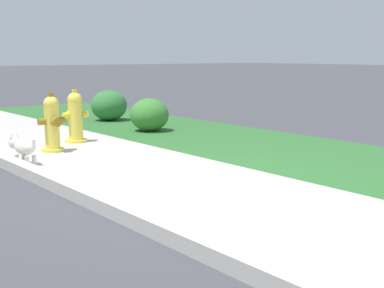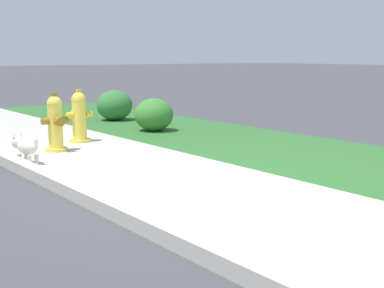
{
  "view_description": "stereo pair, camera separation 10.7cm",
  "coord_description": "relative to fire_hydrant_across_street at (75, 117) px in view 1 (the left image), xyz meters",
  "views": [
    {
      "loc": [
        4.19,
        -3.2,
        1.29
      ],
      "look_at": [
        0.03,
        0.11,
        0.4
      ],
      "focal_mm": 50.0,
      "sensor_mm": 36.0,
      "label": 1
    },
    {
      "loc": [
        4.26,
        -3.12,
        1.29
      ],
      "look_at": [
        0.03,
        0.11,
        0.4
      ],
      "focal_mm": 50.0,
      "sensor_mm": 36.0,
      "label": 2
    }
  ],
  "objects": [
    {
      "name": "shrub_bush_mid_verge",
      "position": [
        -0.32,
        1.54,
        -0.1
      ],
      "size": [
        0.66,
        0.66,
        0.56
      ],
      "color": "#3D7F33",
      "rests_on": "ground"
    },
    {
      "name": "small_white_dog",
      "position": [
        1.09,
        -1.23,
        -0.17
      ],
      "size": [
        0.47,
        0.25,
        0.38
      ],
      "rotation": [
        0.0,
        0.0,
        3.38
      ],
      "color": "silver",
      "rests_on": "ground"
    },
    {
      "name": "shrub_bush_near_lamp",
      "position": [
        -2.06,
        1.75,
        -0.08
      ],
      "size": [
        0.71,
        0.71,
        0.6
      ],
      "color": "#337538",
      "rests_on": "ground"
    },
    {
      "name": "fire_hydrant_far_end",
      "position": [
        0.54,
        -0.6,
        0.0
      ],
      "size": [
        0.35,
        0.37,
        0.79
      ],
      "rotation": [
        0.0,
        0.0,
        4.7
      ],
      "color": "yellow",
      "rests_on": "ground"
    },
    {
      "name": "street_curb",
      "position": [
        3.02,
        -1.43,
        -0.32
      ],
      "size": [
        18.0,
        0.16,
        0.12
      ],
      "primitive_type": "cube",
      "color": "#BCB7AD",
      "rests_on": "ground"
    },
    {
      "name": "sidewalk_pavement",
      "position": [
        3.02,
        -0.33,
        -0.38
      ],
      "size": [
        18.0,
        2.03,
        0.01
      ],
      "primitive_type": "cube",
      "color": "#BCB7AD",
      "rests_on": "ground"
    },
    {
      "name": "ground_plane",
      "position": [
        3.02,
        -0.33,
        -0.38
      ],
      "size": [
        120.0,
        120.0,
        0.0
      ],
      "primitive_type": "plane",
      "color": "#424247"
    },
    {
      "name": "fire_hydrant_across_street",
      "position": [
        0.0,
        0.0,
        0.0
      ],
      "size": [
        0.37,
        0.39,
        0.79
      ],
      "rotation": [
        0.0,
        0.0,
        1.51
      ],
      "color": "yellow",
      "rests_on": "ground"
    },
    {
      "name": "grass_verge",
      "position": [
        3.02,
        1.95,
        -0.38
      ],
      "size": [
        18.0,
        2.54,
        0.01
      ],
      "primitive_type": "cube",
      "color": "#2D662D",
      "rests_on": "ground"
    }
  ]
}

